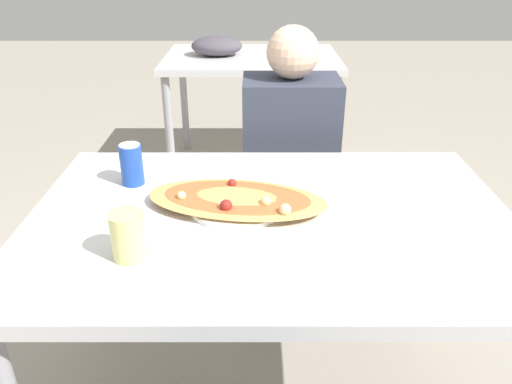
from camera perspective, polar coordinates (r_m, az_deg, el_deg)
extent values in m
cube|color=silver|center=(1.34, 1.99, -3.30)|extent=(1.30, 0.87, 0.04)
cylinder|color=#99999E|center=(1.95, -16.36, -7.39)|extent=(0.05, 0.05, 0.73)
cylinder|color=#99999E|center=(1.97, 19.12, -7.38)|extent=(0.05, 0.05, 0.73)
cube|color=#2D3851|center=(2.11, 3.86, -1.34)|extent=(0.40, 0.40, 0.04)
cube|color=#2D3851|center=(2.18, 3.77, 6.19)|extent=(0.38, 0.03, 0.41)
cylinder|color=#38383D|center=(2.10, 8.62, -9.02)|extent=(0.03, 0.03, 0.42)
cylinder|color=#38383D|center=(2.08, -0.81, -9.09)|extent=(0.03, 0.03, 0.42)
cylinder|color=#38383D|center=(2.38, 7.56, -4.24)|extent=(0.03, 0.03, 0.42)
cylinder|color=#38383D|center=(2.36, -0.66, -4.26)|extent=(0.03, 0.03, 0.42)
cylinder|color=#2D2D38|center=(2.11, 6.11, -7.99)|extent=(0.10, 0.10, 0.46)
cylinder|color=#2D2D38|center=(2.10, 1.65, -8.02)|extent=(0.10, 0.10, 0.46)
cube|color=#333847|center=(1.96, 4.16, 5.44)|extent=(0.36, 0.25, 0.52)
sphere|color=beige|center=(1.86, 4.53, 15.64)|extent=(0.19, 0.19, 0.19)
cylinder|color=white|center=(1.37, -1.95, -1.41)|extent=(0.27, 0.27, 0.01)
ellipsoid|color=tan|center=(1.36, -1.96, -0.78)|extent=(0.53, 0.32, 0.02)
ellipsoid|color=#D16033|center=(1.36, -1.96, -0.56)|extent=(0.43, 0.26, 0.01)
sphere|color=maroon|center=(1.29, -3.19, -1.55)|extent=(0.03, 0.03, 0.03)
sphere|color=beige|center=(1.31, 1.39, -1.14)|extent=(0.03, 0.03, 0.03)
sphere|color=maroon|center=(1.42, -2.48, 1.04)|extent=(0.02, 0.02, 0.02)
sphere|color=beige|center=(1.28, 3.60, -2.04)|extent=(0.03, 0.03, 0.03)
sphere|color=beige|center=(1.36, -8.25, -0.40)|extent=(0.03, 0.03, 0.03)
cylinder|color=#1E47B2|center=(1.52, -13.78, 3.07)|extent=(0.07, 0.07, 0.12)
cylinder|color=silver|center=(1.50, -14.03, 5.26)|extent=(0.06, 0.06, 0.00)
cylinder|color=#E0DB7F|center=(1.17, -14.19, -4.82)|extent=(0.08, 0.08, 0.11)
cube|color=silver|center=(3.29, -0.21, 14.99)|extent=(1.10, 0.80, 0.04)
ellipsoid|color=#4C4751|center=(3.28, -4.22, 16.32)|extent=(0.32, 0.24, 0.12)
cylinder|color=#99999E|center=(3.10, -9.59, 6.43)|extent=(0.05, 0.05, 0.73)
cylinder|color=#99999E|center=(3.09, 9.12, 6.41)|extent=(0.05, 0.05, 0.73)
cylinder|color=#99999E|center=(3.76, -7.92, 10.17)|extent=(0.05, 0.05, 0.73)
cylinder|color=#99999E|center=(3.75, 7.64, 10.15)|extent=(0.05, 0.05, 0.73)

